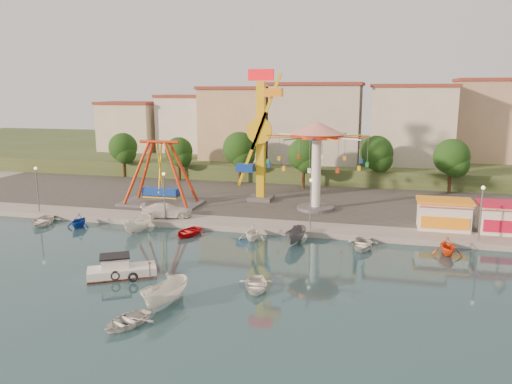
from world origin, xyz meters
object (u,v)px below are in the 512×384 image
(pirate_ship_ride, at_px, (160,174))
(rowboat_a, at_px, (256,285))
(cabin_motorboat, at_px, (120,271))
(van, at_px, (166,210))
(kamikaze_tower, at_px, (262,139))
(skiff, at_px, (165,294))
(wave_swinger, at_px, (317,146))

(pirate_ship_ride, relative_size, rowboat_a, 2.80)
(cabin_motorboat, bearing_deg, van, 71.60)
(kamikaze_tower, distance_m, rowboat_a, 28.93)
(kamikaze_tower, xyz_separation_m, van, (-8.36, -10.90, -7.19))
(kamikaze_tower, bearing_deg, van, -127.49)
(skiff, bearing_deg, kamikaze_tower, 105.15)
(pirate_ship_ride, distance_m, skiff, 29.17)
(skiff, bearing_deg, wave_swinger, 90.62)
(kamikaze_tower, height_order, van, kamikaze_tower)
(wave_swinger, bearing_deg, rowboat_a, -93.15)
(rowboat_a, bearing_deg, skiff, -155.58)
(cabin_motorboat, height_order, skiff, skiff)
(rowboat_a, bearing_deg, kamikaze_tower, 88.09)
(wave_swinger, relative_size, cabin_motorboat, 2.09)
(van, bearing_deg, wave_swinger, -82.67)
(pirate_ship_ride, relative_size, cabin_motorboat, 1.80)
(cabin_motorboat, bearing_deg, skiff, -66.00)
(wave_swinger, height_order, skiff, wave_swinger)
(wave_swinger, relative_size, rowboat_a, 3.24)
(rowboat_a, bearing_deg, cabin_motorboat, 166.00)
(pirate_ship_ride, xyz_separation_m, wave_swinger, (18.93, 1.93, 3.80))
(wave_swinger, distance_m, rowboat_a, 25.15)
(kamikaze_tower, bearing_deg, pirate_ship_ride, -156.09)
(pirate_ship_ride, bearing_deg, kamikaze_tower, 23.91)
(kamikaze_tower, relative_size, wave_swinger, 1.42)
(wave_swinger, bearing_deg, skiff, -103.25)
(kamikaze_tower, relative_size, cabin_motorboat, 2.97)
(cabin_motorboat, distance_m, rowboat_a, 11.07)
(cabin_motorboat, bearing_deg, kamikaze_tower, 49.57)
(cabin_motorboat, xyz_separation_m, rowboat_a, (11.07, 0.08, -0.12))
(van, bearing_deg, cabin_motorboat, 172.72)
(kamikaze_tower, height_order, wave_swinger, kamikaze_tower)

